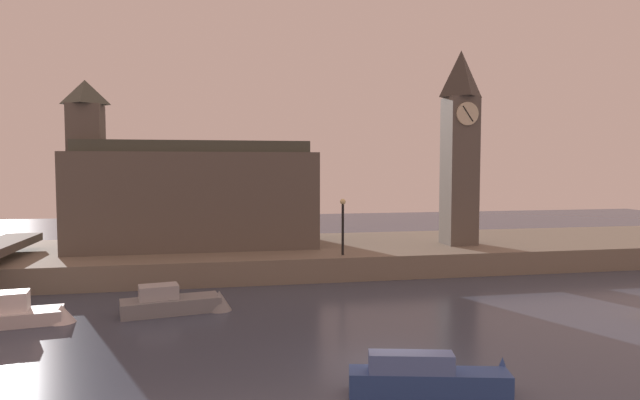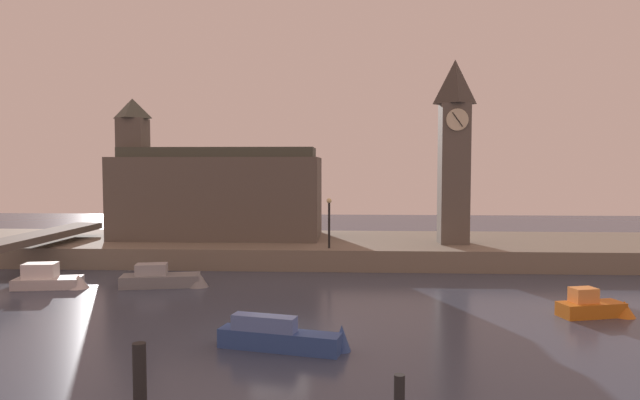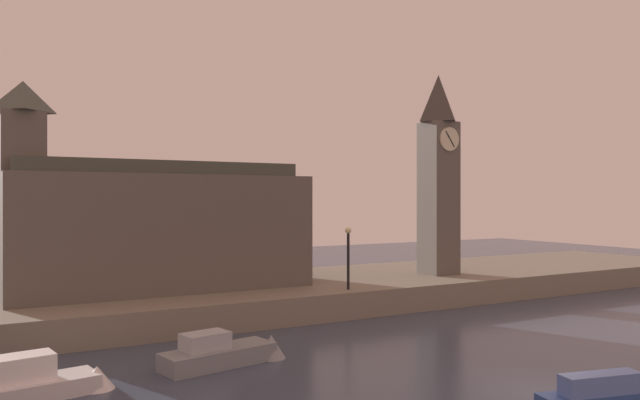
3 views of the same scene
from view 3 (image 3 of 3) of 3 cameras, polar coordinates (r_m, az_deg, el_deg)
The scene contains 8 objects.
ground_plane at distance 23.07m, azimuth 20.27°, elevation -16.72°, with size 120.00×120.00×0.00m, color #384256.
far_embankment at distance 38.64m, azimuth -3.28°, elevation -8.69°, with size 70.00×12.00×1.50m, color slate.
clock_tower at distance 42.72m, azimuth 11.00°, elevation 2.71°, with size 2.31×2.35×13.68m.
parliament_hall at distance 36.47m, azimuth -15.42°, elevation -2.30°, with size 16.49×7.00×11.33m.
streetlamp at distance 34.87m, azimuth 2.65°, elevation -4.71°, with size 0.36×0.36×3.55m.
boat_ferry_white at distance 23.41m, azimuth -23.85°, elevation -15.20°, with size 4.67×2.17×1.62m.
boat_cruiser_grey at distance 25.65m, azimuth -8.31°, elevation -13.88°, with size 5.59×2.45×1.57m.
boat_tour_blue at distance 21.96m, azimuth 26.15°, elevation -16.18°, with size 5.54×2.09×1.58m.
Camera 3 is at (-16.85, -14.27, 6.69)m, focal length 34.28 mm.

